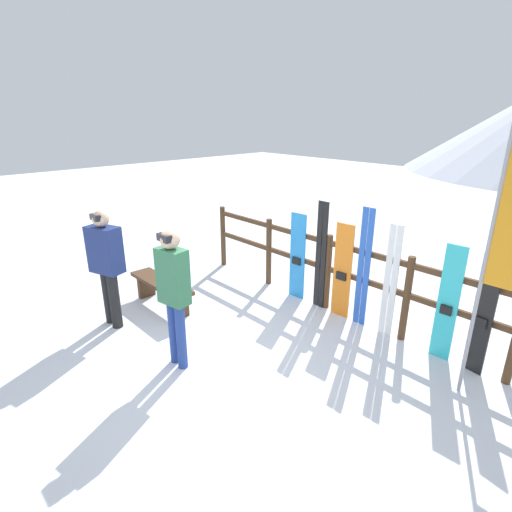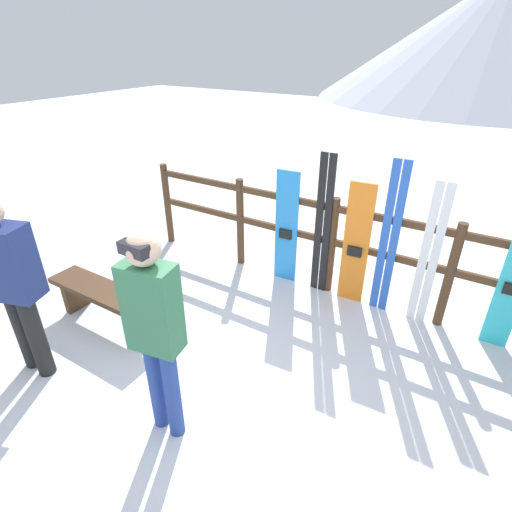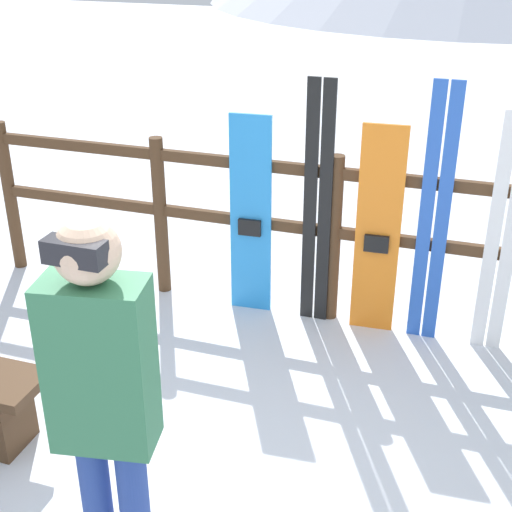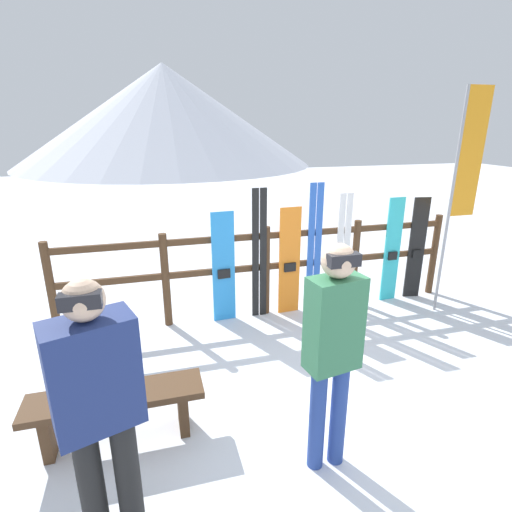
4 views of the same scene
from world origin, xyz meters
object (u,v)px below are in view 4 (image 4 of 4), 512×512
Objects in this scene: ski_pair_black at (259,255)px; snowboard_cyan at (392,250)px; person_navy at (98,401)px; rental_flag at (462,175)px; bench at (117,405)px; snowboard_black_stripe at (416,249)px; snowboard_orange at (289,262)px; person_plaid_green at (333,342)px; ski_pair_blue at (314,249)px; ski_pair_white at (343,251)px; snowboard_blue at (224,268)px.

snowboard_cyan is at bearing -0.10° from ski_pair_black.
rental_flag reaches higher than person_navy.
snowboard_black_stripe reaches higher than bench.
snowboard_black_stripe is 0.52× the size of rental_flag.
bench is 4.80m from rental_flag.
snowboard_orange is 0.97× the size of snowboard_cyan.
rental_flag reaches higher than snowboard_cyan.
rental_flag reaches higher than snowboard_black_stripe.
ski_pair_black is (0.19, 2.57, -0.19)m from person_plaid_green.
ski_pair_blue is 1.17× the size of snowboard_black_stripe.
snowboard_black_stripe is (4.14, 2.73, -0.26)m from person_navy.
snowboard_orange is 2.49m from rental_flag.
snowboard_cyan is at bearing 180.00° from snowboard_black_stripe.
ski_pair_black is 2.81m from rental_flag.
person_plaid_green is 3.67m from snowboard_black_stripe.
person_navy is 3.71m from ski_pair_blue.
ski_pair_white reaches higher than snowboard_orange.
person_navy is at bearing -146.65° from snowboard_black_stripe.
ski_pair_black reaches higher than bench.
snowboard_blue is (1.25, 2.73, -0.28)m from person_navy.
snowboard_black_stripe is at bearing 24.42° from bench.
bench is 4.59m from snowboard_black_stripe.
person_plaid_green is at bearing -135.37° from snowboard_black_stripe.
rental_flag is (2.58, -0.49, 1.01)m from ski_pair_black.
person_navy is 1.15× the size of snowboard_black_stripe.
ski_pair_white is at bearing 32.59° from bench.
ski_pair_blue is at bearing 180.00° from ski_pair_white.
person_plaid_green is at bearing -118.62° from ski_pair_white.
person_plaid_green reaches higher than snowboard_orange.
person_plaid_green is 1.20× the size of snowboard_blue.
person_navy is at bearing -89.06° from bench.
person_navy is (0.01, -0.84, 0.68)m from bench.
ski_pair_white is at bearing 0.00° from ski_pair_blue.
snowboard_blue is at bearing -179.88° from ski_pair_white.
snowboard_cyan is (3.73, 2.73, -0.25)m from person_navy.
ski_pair_blue reaches higher than ski_pair_black.
ski_pair_black is at bearing 85.79° from person_plaid_green.
person_plaid_green is at bearing 5.79° from person_navy.
person_navy is 3.01m from snowboard_blue.
snowboard_blue is 0.96× the size of snowboard_cyan.
snowboard_black_stripe is at bearing 108.07° from rental_flag.
ski_pair_black is at bearing 57.65° from person_navy.
person_navy is 3.24m from ski_pair_black.
snowboard_black_stripe is at bearing 33.35° from person_navy.
snowboard_blue is at bearing 65.44° from person_navy.
snowboard_blue is 0.50× the size of rental_flag.
person_navy is at bearing -152.55° from rental_flag.
snowboard_black_stripe is (2.90, 0.00, 0.02)m from snowboard_blue.
person_navy is at bearing -128.30° from snowboard_orange.
snowboard_cyan is 1.01× the size of snowboard_black_stripe.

